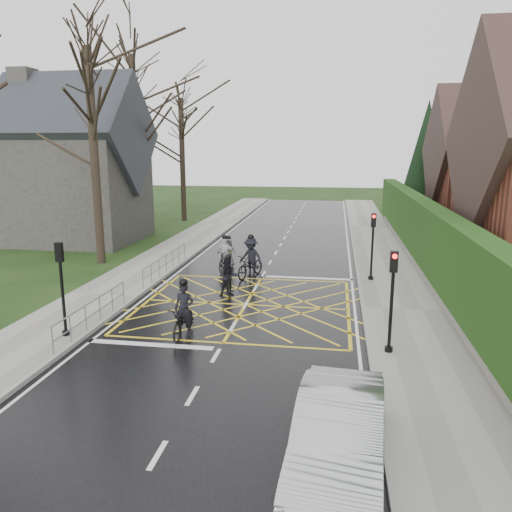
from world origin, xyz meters
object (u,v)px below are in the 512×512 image
(cyclist_lead, at_px, (229,256))
(cyclist_back, at_px, (228,280))
(cyclist_front, at_px, (225,257))
(car, at_px, (339,436))
(cyclist_rear, at_px, (184,317))
(cyclist_mid, at_px, (251,261))

(cyclist_lead, bearing_deg, cyclist_back, -81.67)
(cyclist_back, height_order, cyclist_front, cyclist_front)
(cyclist_lead, xyz_separation_m, car, (5.60, -16.06, 0.20))
(cyclist_rear, distance_m, cyclist_lead, 9.69)
(cyclist_rear, bearing_deg, cyclist_lead, 93.56)
(cyclist_back, height_order, cyclist_mid, cyclist_mid)
(cyclist_mid, relative_size, cyclist_lead, 1.30)
(cyclist_rear, relative_size, cyclist_front, 1.08)
(cyclist_lead, bearing_deg, cyclist_rear, -90.25)
(cyclist_rear, distance_m, cyclist_back, 4.68)
(cyclist_back, relative_size, cyclist_front, 0.99)
(cyclist_mid, relative_size, car, 0.48)
(cyclist_rear, height_order, cyclist_lead, cyclist_rear)
(cyclist_rear, xyz_separation_m, cyclist_front, (-0.63, 8.97, 0.04))
(cyclist_lead, distance_m, car, 17.01)
(cyclist_front, bearing_deg, cyclist_back, -70.56)
(cyclist_front, distance_m, car, 16.36)
(cyclist_rear, distance_m, cyclist_mid, 7.93)
(cyclist_rear, bearing_deg, car, -51.74)
(cyclist_rear, bearing_deg, cyclist_mid, 83.65)
(cyclist_back, distance_m, car, 11.94)
(cyclist_rear, xyz_separation_m, cyclist_lead, (-0.58, 9.67, -0.06))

